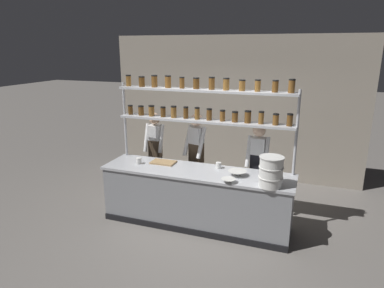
# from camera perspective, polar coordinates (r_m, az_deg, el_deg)

# --- Properties ---
(ground_plane) EXTENTS (40.00, 40.00, 0.00)m
(ground_plane) POSITION_cam_1_polar(r_m,az_deg,el_deg) (5.76, 0.73, -13.06)
(ground_plane) COLOR slate
(back_wall) EXTENTS (5.43, 0.12, 3.03)m
(back_wall) POSITION_cam_1_polar(r_m,az_deg,el_deg) (7.50, 6.92, 6.01)
(back_wall) COLOR #9E9384
(back_wall) RESTS_ON ground_plane
(prep_counter) EXTENTS (3.03, 0.76, 0.92)m
(prep_counter) POSITION_cam_1_polar(r_m,az_deg,el_deg) (5.55, 0.74, -8.91)
(prep_counter) COLOR gray
(prep_counter) RESTS_ON ground_plane
(spice_shelf_unit) EXTENTS (2.92, 0.28, 2.35)m
(spice_shelf_unit) POSITION_cam_1_polar(r_m,az_deg,el_deg) (5.43, 1.95, 6.13)
(spice_shelf_unit) COLOR #B7BABF
(spice_shelf_unit) RESTS_ON ground_plane
(chef_left) EXTENTS (0.37, 0.30, 1.63)m
(chef_left) POSITION_cam_1_polar(r_m,az_deg,el_deg) (6.45, -6.14, -0.92)
(chef_left) COLOR black
(chef_left) RESTS_ON ground_plane
(chef_center) EXTENTS (0.41, 0.34, 1.70)m
(chef_center) POSITION_cam_1_polar(r_m,az_deg,el_deg) (5.99, 0.70, -1.64)
(chef_center) COLOR black
(chef_center) RESTS_ON ground_plane
(chef_right) EXTENTS (0.37, 0.29, 1.60)m
(chef_right) POSITION_cam_1_polar(r_m,az_deg,el_deg) (5.73, 10.83, -3.46)
(chef_right) COLOR black
(chef_right) RESTS_ON ground_plane
(container_stack) EXTENTS (0.34, 0.34, 0.43)m
(container_stack) POSITION_cam_1_polar(r_m,az_deg,el_deg) (4.83, 13.03, -4.51)
(container_stack) COLOR white
(container_stack) RESTS_ON prep_counter
(cutting_board) EXTENTS (0.40, 0.26, 0.02)m
(cutting_board) POSITION_cam_1_polar(r_m,az_deg,el_deg) (5.73, -4.80, -3.05)
(cutting_board) COLOR #A88456
(cutting_board) RESTS_ON prep_counter
(prep_bowl_near_left) EXTENTS (0.28, 0.28, 0.08)m
(prep_bowl_near_left) POSITION_cam_1_polar(r_m,az_deg,el_deg) (5.19, 7.55, -4.86)
(prep_bowl_near_left) COLOR silver
(prep_bowl_near_left) RESTS_ON prep_counter
(prep_bowl_center_front) EXTENTS (0.21, 0.21, 0.06)m
(prep_bowl_center_front) POSITION_cam_1_polar(r_m,az_deg,el_deg) (4.93, 6.11, -6.09)
(prep_bowl_center_front) COLOR silver
(prep_bowl_center_front) RESTS_ON prep_counter
(serving_cup_front) EXTENTS (0.09, 0.09, 0.10)m
(serving_cup_front) POSITION_cam_1_polar(r_m,az_deg,el_deg) (5.47, 4.44, -3.57)
(serving_cup_front) COLOR silver
(serving_cup_front) RESTS_ON prep_counter
(serving_cup_by_board) EXTENTS (0.09, 0.09, 0.10)m
(serving_cup_by_board) POSITION_cam_1_polar(r_m,az_deg,el_deg) (5.73, -8.87, -2.79)
(serving_cup_by_board) COLOR silver
(serving_cup_by_board) RESTS_ON prep_counter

